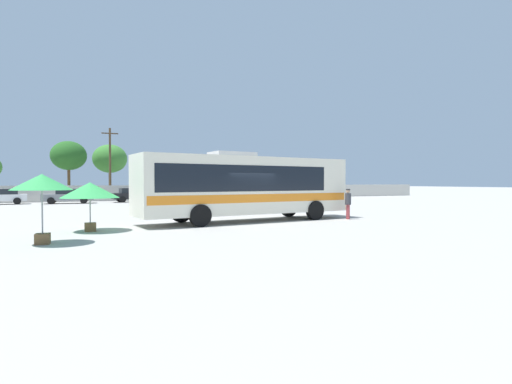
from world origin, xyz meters
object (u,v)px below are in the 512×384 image
object	(u,v)px
attendant_by_bus_door	(348,202)
parked_car_second_grey	(69,196)
coach_bus_cream_orange	(245,185)
roadside_tree_midleft	(69,156)
vendor_umbrella_secondary_green	(90,191)
parked_car_leftmost_white	(2,196)
parked_car_third_black	(134,194)
roadside_tree_midright	(110,159)
utility_pole_near	(110,163)
vendor_umbrella_near_gate_green	(42,184)

from	to	relation	value
attendant_by_bus_door	parked_car_second_grey	world-z (taller)	attendant_by_bus_door
coach_bus_cream_orange	roadside_tree_midleft	xyz separation A→B (m)	(-8.17, 31.01, 3.11)
vendor_umbrella_secondary_green	attendant_by_bus_door	bearing A→B (deg)	-0.17
parked_car_second_grey	parked_car_leftmost_white	bearing A→B (deg)	172.24
parked_car_third_black	coach_bus_cream_orange	bearing A→B (deg)	-85.18
roadside_tree_midright	utility_pole_near	bearing A→B (deg)	-94.92
coach_bus_cream_orange	parked_car_second_grey	distance (m)	24.97
coach_bus_cream_orange	roadside_tree_midright	bearing A→B (deg)	96.14
utility_pole_near	vendor_umbrella_near_gate_green	bearing A→B (deg)	-98.92
coach_bus_cream_orange	parked_car_second_grey	xyz separation A→B (m)	(-8.23, 23.55, -1.16)
vendor_umbrella_near_gate_green	vendor_umbrella_secondary_green	world-z (taller)	vendor_umbrella_near_gate_green
attendant_by_bus_door	parked_car_leftmost_white	distance (m)	32.22
vendor_umbrella_secondary_green	utility_pole_near	distance (m)	30.94
parked_car_leftmost_white	roadside_tree_midleft	distance (m)	9.77
parked_car_third_black	roadside_tree_midleft	world-z (taller)	roadside_tree_midleft
parked_car_leftmost_white	utility_pole_near	world-z (taller)	utility_pole_near
vendor_umbrella_secondary_green	roadside_tree_midright	xyz separation A→B (m)	(4.00, 34.43, 3.22)
vendor_umbrella_near_gate_green	utility_pole_near	size ratio (longest dim) A/B	0.28
parked_car_third_black	parked_car_leftmost_white	bearing A→B (deg)	178.92
parked_car_leftmost_white	utility_pole_near	xyz separation A→B (m)	(9.97, 5.07, 3.52)
attendant_by_bus_door	vendor_umbrella_secondary_green	xyz separation A→B (m)	(-13.29, 0.04, 0.74)
utility_pole_near	parked_car_leftmost_white	bearing A→B (deg)	-153.05
attendant_by_bus_door	utility_pole_near	distance (m)	32.30
coach_bus_cream_orange	parked_car_leftmost_white	xyz separation A→B (m)	(-13.87, 24.32, -1.15)
roadside_tree_midleft	attendant_by_bus_door	bearing A→B (deg)	-66.72
vendor_umbrella_near_gate_green	roadside_tree_midright	bearing A→B (deg)	81.48
parked_car_second_grey	utility_pole_near	world-z (taller)	utility_pole_near
attendant_by_bus_door	roadside_tree_midright	distance (m)	35.92
coach_bus_cream_orange	utility_pole_near	xyz separation A→B (m)	(-3.90, 29.39, 2.36)
vendor_umbrella_near_gate_green	attendant_by_bus_door	bearing A→B (deg)	11.72
parked_car_third_black	utility_pole_near	size ratio (longest dim) A/B	0.57
parked_car_second_grey	roadside_tree_midright	xyz separation A→B (m)	(4.66, 9.66, 4.16)
coach_bus_cream_orange	vendor_umbrella_near_gate_green	bearing A→B (deg)	-154.67
vendor_umbrella_near_gate_green	roadside_tree_midleft	xyz separation A→B (m)	(1.03, 35.36, 3.03)
vendor_umbrella_secondary_green	parked_car_leftmost_white	size ratio (longest dim) A/B	0.54
vendor_umbrella_near_gate_green	parked_car_second_grey	bearing A→B (deg)	88.01
vendor_umbrella_near_gate_green	parked_car_leftmost_white	bearing A→B (deg)	99.26
vendor_umbrella_near_gate_green	utility_pole_near	world-z (taller)	utility_pole_near
attendant_by_bus_door	vendor_umbrella_secondary_green	bearing A→B (deg)	179.83
attendant_by_bus_door	parked_car_third_black	size ratio (longest dim) A/B	0.36
vendor_umbrella_secondary_green	parked_car_leftmost_white	world-z (taller)	vendor_umbrella_secondary_green
parked_car_third_black	roadside_tree_midleft	size ratio (longest dim) A/B	0.70
vendor_umbrella_near_gate_green	vendor_umbrella_secondary_green	distance (m)	3.54
coach_bus_cream_orange	vendor_umbrella_near_gate_green	distance (m)	10.18
coach_bus_cream_orange	roadside_tree_midright	size ratio (longest dim) A/B	1.77
attendant_by_bus_door	parked_car_third_black	bearing A→B (deg)	106.98
parked_car_leftmost_white	parked_car_second_grey	world-z (taller)	parked_car_leftmost_white
attendant_by_bus_door	vendor_umbrella_secondary_green	distance (m)	13.31
utility_pole_near	roadside_tree_midright	distance (m)	3.88
parked_car_second_grey	roadside_tree_midright	size ratio (longest dim) A/B	0.70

